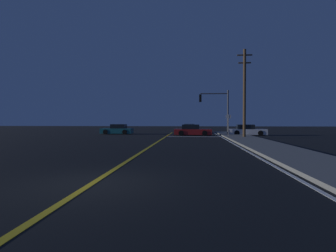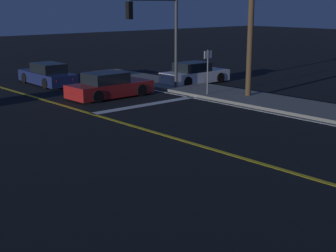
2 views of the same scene
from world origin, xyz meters
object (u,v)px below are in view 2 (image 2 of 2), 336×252
(car_following_oncoming_navy, at_px, (47,75))
(utility_pole_right, at_px, (251,5))
(car_mid_block_white, at_px, (194,74))
(traffic_signal_near_right, at_px, (159,27))
(car_far_approaching_red, at_px, (109,86))
(street_sign_corner, at_px, (208,66))

(car_following_oncoming_navy, height_order, utility_pole_right, utility_pole_right)
(car_mid_block_white, bearing_deg, car_following_oncoming_navy, -127.24)
(traffic_signal_near_right, bearing_deg, car_far_approaching_red, -11.57)
(car_far_approaching_red, distance_m, car_following_oncoming_navy, 6.06)
(traffic_signal_near_right, bearing_deg, street_sign_corner, 109.11)
(car_mid_block_white, xyz_separation_m, traffic_signal_near_right, (-3.71, -0.96, 3.05))
(car_far_approaching_red, height_order, car_following_oncoming_navy, same)
(car_following_oncoming_navy, relative_size, traffic_signal_near_right, 0.87)
(street_sign_corner, bearing_deg, car_mid_block_white, 53.89)
(traffic_signal_near_right, relative_size, utility_pole_right, 0.60)
(car_following_oncoming_navy, distance_m, utility_pole_right, 13.18)
(car_mid_block_white, distance_m, car_following_oncoming_navy, 9.09)
(utility_pole_right, bearing_deg, street_sign_corner, 130.50)
(car_far_approaching_red, xyz_separation_m, car_mid_block_white, (6.70, 0.35, -0.00))
(utility_pole_right, distance_m, street_sign_corner, 3.76)
(car_following_oncoming_navy, relative_size, utility_pole_right, 0.52)
(car_far_approaching_red, distance_m, street_sign_corner, 5.34)
(car_far_approaching_red, bearing_deg, utility_pole_right, 46.09)
(car_far_approaching_red, xyz_separation_m, traffic_signal_near_right, (2.99, -0.61, 3.05))
(car_far_approaching_red, xyz_separation_m, street_sign_corner, (3.96, -3.41, 1.10))
(car_following_oncoming_navy, relative_size, street_sign_corner, 1.90)
(car_mid_block_white, height_order, utility_pole_right, utility_pole_right)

